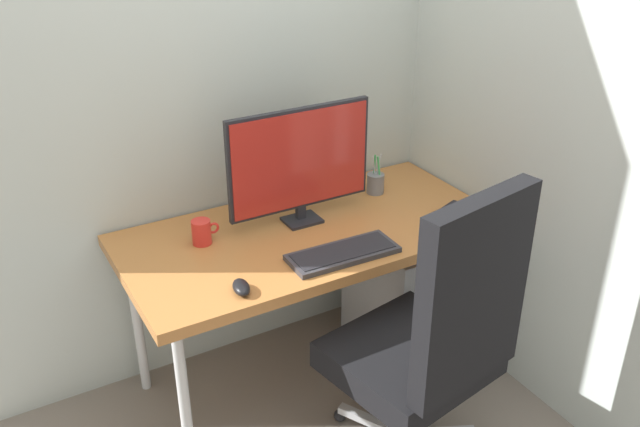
{
  "coord_description": "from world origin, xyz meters",
  "views": [
    {
      "loc": [
        -1.14,
        -2.06,
        1.99
      ],
      "look_at": [
        -0.0,
        -0.07,
        0.82
      ],
      "focal_mm": 38.68,
      "sensor_mm": 36.0,
      "label": 1
    }
  ],
  "objects_px": {
    "office_chair": "(434,337)",
    "coffee_mug": "(202,232)",
    "mouse": "(241,287)",
    "pen_holder": "(375,183)",
    "keyboard": "(342,253)",
    "monitor": "(299,161)",
    "notebook": "(462,214)",
    "filing_cabinet": "(412,288)"
  },
  "relations": [
    {
      "from": "keyboard",
      "to": "coffee_mug",
      "type": "xyz_separation_m",
      "value": [
        -0.4,
        0.34,
        0.04
      ]
    },
    {
      "from": "office_chair",
      "to": "coffee_mug",
      "type": "distance_m",
      "value": 0.93
    },
    {
      "from": "filing_cabinet",
      "to": "pen_holder",
      "type": "distance_m",
      "value": 0.52
    },
    {
      "from": "office_chair",
      "to": "filing_cabinet",
      "type": "relative_size",
      "value": 2.02
    },
    {
      "from": "office_chair",
      "to": "mouse",
      "type": "xyz_separation_m",
      "value": [
        -0.52,
        0.37,
        0.16
      ]
    },
    {
      "from": "keyboard",
      "to": "notebook",
      "type": "distance_m",
      "value": 0.58
    },
    {
      "from": "office_chair",
      "to": "monitor",
      "type": "bearing_deg",
      "value": 98.68
    },
    {
      "from": "filing_cabinet",
      "to": "notebook",
      "type": "distance_m",
      "value": 0.49
    },
    {
      "from": "keyboard",
      "to": "mouse",
      "type": "relative_size",
      "value": 4.15
    },
    {
      "from": "coffee_mug",
      "to": "filing_cabinet",
      "type": "bearing_deg",
      "value": -7.06
    },
    {
      "from": "mouse",
      "to": "keyboard",
      "type": "bearing_deg",
      "value": 14.6
    },
    {
      "from": "keyboard",
      "to": "filing_cabinet",
      "type": "bearing_deg",
      "value": 23.91
    },
    {
      "from": "keyboard",
      "to": "coffee_mug",
      "type": "relative_size",
      "value": 3.85
    },
    {
      "from": "keyboard",
      "to": "office_chair",
      "type": "bearing_deg",
      "value": -74.82
    },
    {
      "from": "monitor",
      "to": "pen_holder",
      "type": "relative_size",
      "value": 3.39
    },
    {
      "from": "pen_holder",
      "to": "coffee_mug",
      "type": "relative_size",
      "value": 1.64
    },
    {
      "from": "keyboard",
      "to": "mouse",
      "type": "bearing_deg",
      "value": -175.24
    },
    {
      "from": "office_chair",
      "to": "coffee_mug",
      "type": "relative_size",
      "value": 10.7
    },
    {
      "from": "keyboard",
      "to": "coffee_mug",
      "type": "distance_m",
      "value": 0.53
    },
    {
      "from": "office_chair",
      "to": "monitor",
      "type": "xyz_separation_m",
      "value": [
        -0.11,
        0.73,
        0.39
      ]
    },
    {
      "from": "office_chair",
      "to": "filing_cabinet",
      "type": "distance_m",
      "value": 0.81
    },
    {
      "from": "keyboard",
      "to": "monitor",
      "type": "bearing_deg",
      "value": 90.05
    },
    {
      "from": "office_chair",
      "to": "filing_cabinet",
      "type": "height_order",
      "value": "office_chair"
    },
    {
      "from": "mouse",
      "to": "notebook",
      "type": "distance_m",
      "value": 1.0
    },
    {
      "from": "pen_holder",
      "to": "notebook",
      "type": "height_order",
      "value": "pen_holder"
    },
    {
      "from": "mouse",
      "to": "pen_holder",
      "type": "height_order",
      "value": "pen_holder"
    },
    {
      "from": "monitor",
      "to": "filing_cabinet",
      "type": "bearing_deg",
      "value": -10.14
    },
    {
      "from": "monitor",
      "to": "keyboard",
      "type": "distance_m",
      "value": 0.4
    },
    {
      "from": "office_chair",
      "to": "coffee_mug",
      "type": "bearing_deg",
      "value": 124.36
    },
    {
      "from": "filing_cabinet",
      "to": "keyboard",
      "type": "xyz_separation_m",
      "value": [
        -0.51,
        -0.23,
        0.44
      ]
    },
    {
      "from": "keyboard",
      "to": "mouse",
      "type": "distance_m",
      "value": 0.41
    },
    {
      "from": "filing_cabinet",
      "to": "mouse",
      "type": "distance_m",
      "value": 1.06
    },
    {
      "from": "keyboard",
      "to": "pen_holder",
      "type": "xyz_separation_m",
      "value": [
        0.41,
        0.39,
        0.04
      ]
    },
    {
      "from": "pen_holder",
      "to": "filing_cabinet",
      "type": "bearing_deg",
      "value": -56.43
    },
    {
      "from": "filing_cabinet",
      "to": "monitor",
      "type": "xyz_separation_m",
      "value": [
        -0.51,
        0.09,
        0.69
      ]
    },
    {
      "from": "notebook",
      "to": "coffee_mug",
      "type": "height_order",
      "value": "coffee_mug"
    },
    {
      "from": "notebook",
      "to": "pen_holder",
      "type": "bearing_deg",
      "value": 95.45
    },
    {
      "from": "keyboard",
      "to": "notebook",
      "type": "bearing_deg",
      "value": 2.78
    },
    {
      "from": "office_chair",
      "to": "notebook",
      "type": "bearing_deg",
      "value": 42.71
    },
    {
      "from": "filing_cabinet",
      "to": "pen_holder",
      "type": "height_order",
      "value": "pen_holder"
    },
    {
      "from": "mouse",
      "to": "pen_holder",
      "type": "relative_size",
      "value": 0.57
    },
    {
      "from": "notebook",
      "to": "coffee_mug",
      "type": "bearing_deg",
      "value": 141.71
    }
  ]
}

